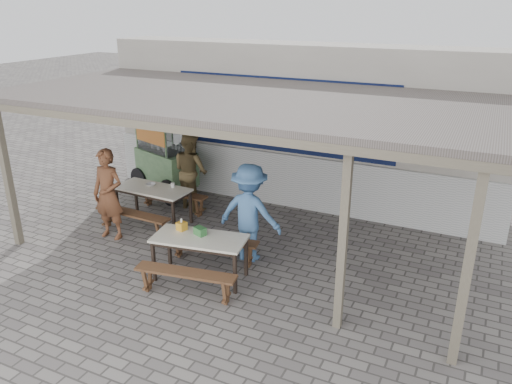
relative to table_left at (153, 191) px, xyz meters
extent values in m
plane|color=slate|center=(2.18, -0.95, -0.67)|extent=(60.00, 60.00, 0.00)
cube|color=#BCB6A9|center=(2.18, 2.65, 1.08)|extent=(9.00, 1.20, 3.50)
cube|color=silver|center=(2.18, 2.02, -0.07)|extent=(9.00, 0.10, 1.20)
cube|color=#10204A|center=(1.98, 2.03, 1.38)|extent=(5.00, 0.03, 1.60)
cube|color=#615853|center=(2.18, 0.05, 2.08)|extent=(9.00, 4.20, 0.12)
cube|color=#706755|center=(2.18, -2.00, 1.98)|extent=(9.00, 0.12, 0.12)
cube|color=#706755|center=(-1.72, -1.95, 0.68)|extent=(0.12, 0.12, 2.70)
cube|color=#706755|center=(6.08, -1.95, 0.68)|extent=(0.12, 0.12, 2.70)
cube|color=#706755|center=(4.53, -1.85, 0.68)|extent=(0.11, 0.11, 2.70)
cube|color=silver|center=(0.00, 0.00, 0.06)|extent=(1.59, 0.76, 0.04)
cube|color=black|center=(0.00, 0.00, 0.00)|extent=(1.49, 0.66, 0.06)
cube|color=black|center=(-0.73, -0.26, -0.32)|extent=(0.05, 0.05, 0.71)
cube|color=black|center=(0.71, -0.32, -0.32)|extent=(0.05, 0.05, 0.71)
cube|color=black|center=(-0.71, 0.32, -0.32)|extent=(0.05, 0.05, 0.71)
cube|color=black|center=(0.73, 0.26, -0.32)|extent=(0.05, 0.05, 0.71)
cube|color=brown|center=(-0.02, -0.66, -0.24)|extent=(1.68, 0.34, 0.04)
cube|color=brown|center=(-0.71, -0.63, -0.47)|extent=(0.06, 0.28, 0.41)
cube|color=brown|center=(0.66, -0.68, -0.47)|extent=(0.06, 0.28, 0.41)
cube|color=brown|center=(0.02, 0.66, -0.24)|extent=(1.68, 0.34, 0.04)
cube|color=brown|center=(-0.66, 0.68, -0.47)|extent=(0.06, 0.28, 0.41)
cube|color=brown|center=(0.71, 0.63, -0.47)|extent=(0.06, 0.28, 0.41)
cube|color=silver|center=(2.08, -1.55, 0.06)|extent=(1.61, 0.94, 0.04)
cube|color=black|center=(2.08, -1.55, 0.00)|extent=(1.50, 0.82, 0.06)
cube|color=black|center=(1.44, -1.95, -0.32)|extent=(0.05, 0.05, 0.71)
cube|color=black|center=(2.82, -1.72, -0.32)|extent=(0.05, 0.05, 0.71)
cube|color=black|center=(1.35, -1.38, -0.32)|extent=(0.05, 0.05, 0.71)
cube|color=black|center=(2.73, -1.15, -0.32)|extent=(0.05, 0.05, 0.71)
cube|color=brown|center=(2.18, -2.14, -0.24)|extent=(1.64, 0.54, 0.04)
cube|color=brown|center=(1.53, -2.25, -0.47)|extent=(0.10, 0.28, 0.41)
cube|color=brown|center=(2.83, -2.03, -0.47)|extent=(0.10, 0.28, 0.41)
cube|color=brown|center=(1.99, -0.96, -0.24)|extent=(1.64, 0.54, 0.04)
cube|color=brown|center=(1.34, -1.07, -0.47)|extent=(0.10, 0.28, 0.41)
cube|color=brown|center=(2.64, -0.85, -0.47)|extent=(0.10, 0.28, 0.41)
cube|color=#6B9161|center=(-0.67, 1.45, 0.03)|extent=(1.64, 1.19, 0.76)
cube|color=#6B9161|center=(-0.67, 1.45, -0.37)|extent=(1.57, 1.14, 0.05)
cylinder|color=black|center=(-1.37, 1.25, -0.37)|extent=(0.59, 0.25, 0.61)
cylinder|color=black|center=(-0.24, 0.86, -0.37)|extent=(0.59, 0.25, 0.61)
cube|color=silver|center=(-0.72, 1.47, 0.71)|extent=(1.34, 1.00, 0.60)
cube|color=#6B9161|center=(-0.72, 1.47, 1.01)|extent=(1.40, 1.06, 0.04)
cube|color=#C44D2E|center=(-0.83, 1.14, 0.82)|extent=(1.04, 0.37, 0.35)
cylinder|color=black|center=(0.15, 1.17, 0.36)|extent=(0.74, 0.29, 0.04)
imported|color=brown|center=(-0.31, -0.95, 0.21)|extent=(0.67, 0.46, 1.78)
imported|color=brown|center=(0.30, 1.00, 0.19)|extent=(1.02, 0.92, 1.73)
imported|color=teal|center=(2.51, -0.58, 0.21)|extent=(1.16, 0.69, 1.77)
cube|color=gold|center=(1.67, -1.44, 0.15)|extent=(0.17, 0.17, 0.14)
cube|color=#306D34|center=(2.05, -1.47, 0.14)|extent=(0.23, 0.19, 0.13)
cylinder|color=silver|center=(0.35, 0.23, 0.12)|extent=(0.08, 0.08, 0.09)
imported|color=silver|center=(-0.11, 0.09, 0.10)|extent=(0.23, 0.23, 0.05)
camera|label=1|loc=(6.06, -7.72, 3.64)|focal=35.00mm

